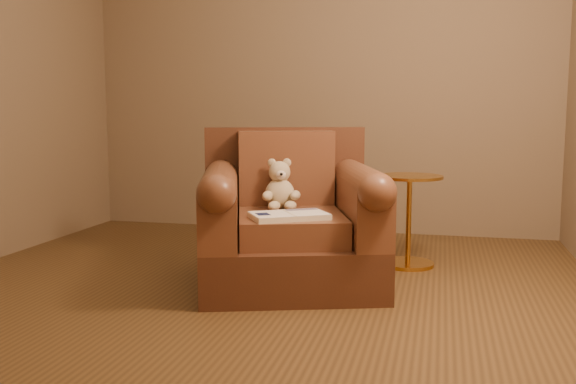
# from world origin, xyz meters

# --- Properties ---
(floor) EXTENTS (4.00, 4.00, 0.00)m
(floor) POSITION_xyz_m (0.00, 0.00, 0.00)
(floor) COLOR brown
(floor) RESTS_ON ground
(armchair) EXTENTS (1.29, 1.26, 0.94)m
(armchair) POSITION_xyz_m (0.17, 0.25, 0.36)
(armchair) COLOR #4A2918
(armchair) RESTS_ON floor
(teddy_bear) EXTENTS (0.23, 0.26, 0.31)m
(teddy_bear) POSITION_xyz_m (0.10, 0.32, 0.57)
(teddy_bear) COLOR tan
(teddy_bear) RESTS_ON armchair
(guidebook) EXTENTS (0.49, 0.43, 0.03)m
(guidebook) POSITION_xyz_m (0.24, -0.03, 0.46)
(guidebook) COLOR beige
(guidebook) RESTS_ON armchair
(side_table) EXTENTS (0.44, 0.44, 0.62)m
(side_table) POSITION_xyz_m (0.85, 0.86, 0.33)
(side_table) COLOR gold
(side_table) RESTS_ON floor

